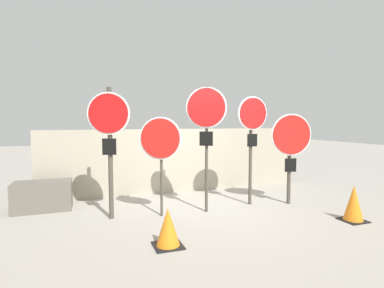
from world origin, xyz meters
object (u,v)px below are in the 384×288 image
stop_sign_4 (291,142)px  traffic_cone_0 (168,227)px  stop_sign_0 (109,131)px  stop_sign_3 (252,128)px  stop_sign_1 (161,143)px  traffic_cone_1 (354,203)px  storage_crate (43,196)px  stop_sign_2 (206,119)px

stop_sign_4 → traffic_cone_0: size_ratio=3.50×
stop_sign_0 → stop_sign_4: size_ratio=1.23×
stop_sign_3 → traffic_cone_0: size_ratio=4.15×
stop_sign_0 → stop_sign_4: stop_sign_0 is taller
traffic_cone_0 → stop_sign_4: bearing=22.2°
stop_sign_0 → stop_sign_4: bearing=14.7°
traffic_cone_0 → stop_sign_0: bearing=114.0°
stop_sign_1 → stop_sign_4: 2.95m
stop_sign_4 → traffic_cone_1: size_ratio=2.99×
stop_sign_3 → stop_sign_4: size_ratio=1.19×
stop_sign_0 → stop_sign_1: size_ratio=1.28×
storage_crate → traffic_cone_0: bearing=-53.1°
stop_sign_3 → traffic_cone_0: bearing=-149.7°
stop_sign_1 → stop_sign_4: stop_sign_4 is taller
traffic_cone_0 → stop_sign_2: bearing=49.3°
stop_sign_0 → storage_crate: 2.19m
stop_sign_2 → traffic_cone_1: bearing=0.5°
stop_sign_1 → traffic_cone_1: size_ratio=2.88×
traffic_cone_1 → stop_sign_1: bearing=156.3°
traffic_cone_1 → storage_crate: 6.21m
stop_sign_2 → traffic_cone_1: (2.40, -1.43, -1.59)m
stop_sign_1 → traffic_cone_1: stop_sign_1 is taller
stop_sign_4 → traffic_cone_0: stop_sign_4 is taller
stop_sign_2 → traffic_cone_0: 2.44m
stop_sign_1 → traffic_cone_0: 1.85m
stop_sign_3 → storage_crate: (-4.35, 1.12, -1.43)m
traffic_cone_0 → stop_sign_3: bearing=33.5°
stop_sign_0 → stop_sign_3: 3.05m
traffic_cone_1 → stop_sign_4: bearing=106.0°
stop_sign_3 → storage_crate: size_ratio=2.12×
stop_sign_1 → traffic_cone_0: bearing=-71.1°
stop_sign_3 → stop_sign_1: bearing=-179.3°
stop_sign_0 → traffic_cone_0: size_ratio=4.31×
stop_sign_4 → traffic_cone_0: (-3.19, -1.30, -1.12)m
stop_sign_2 → stop_sign_3: bearing=40.2°
stop_sign_2 → stop_sign_4: size_ratio=1.27×
stop_sign_3 → traffic_cone_0: (-2.34, -1.55, -1.44)m
stop_sign_1 → stop_sign_3: (2.11, 0.14, 0.27)m
stop_sign_4 → stop_sign_2: bearing=-169.6°
stop_sign_4 → stop_sign_0: bearing=-171.7°
stop_sign_4 → traffic_cone_1: (0.39, -1.36, -1.07)m
storage_crate → stop_sign_3: bearing=-14.4°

